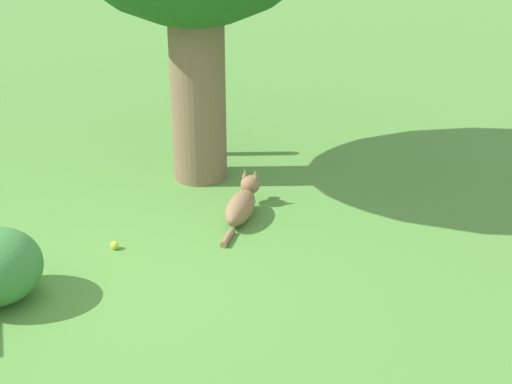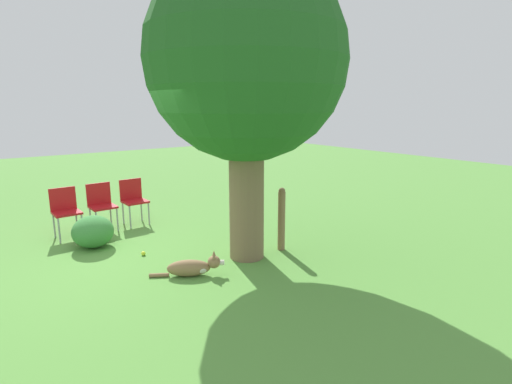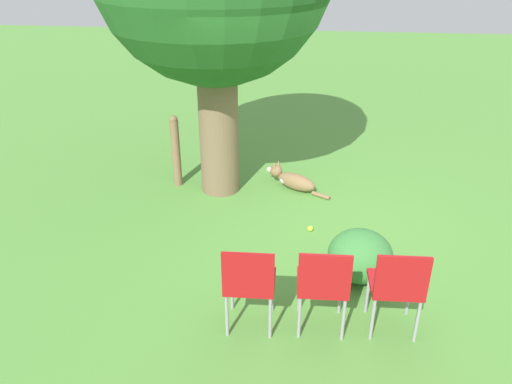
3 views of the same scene
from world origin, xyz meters
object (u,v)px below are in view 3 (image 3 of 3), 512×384
red_chair_1 (323,283)px  red_chair_2 (249,281)px  red_chair_0 (397,284)px  fence_post (176,151)px  tennis_ball (310,229)px  dog (292,180)px

red_chair_1 → red_chair_2: size_ratio=1.00×
red_chair_1 → red_chair_2: same height
red_chair_1 → red_chair_2: bearing=92.4°
red_chair_0 → red_chair_2: bearing=92.4°
fence_post → red_chair_0: (-2.76, -2.67, 0.00)m
red_chair_2 → red_chair_1: bearing=-87.6°
red_chair_0 → red_chair_1: same height
red_chair_0 → red_chair_2: same height
fence_post → red_chair_2: fence_post is taller
fence_post → red_chair_1: fence_post is taller
red_chair_2 → tennis_ball: 1.92m
tennis_ball → fence_post: bearing=60.5°
red_chair_1 → tennis_ball: 1.80m
tennis_ball → red_chair_0: bearing=-155.9°
red_chair_1 → fence_post: bearing=33.8°
dog → red_chair_0: bearing=140.9°
dog → red_chair_2: (-2.93, 0.24, 0.40)m
fence_post → tennis_ball: bearing=-119.5°
fence_post → red_chair_0: 3.84m
red_chair_2 → dog: bearing=-6.8°
fence_post → tennis_ball: size_ratio=15.25×
tennis_ball → red_chair_2: bearing=163.8°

